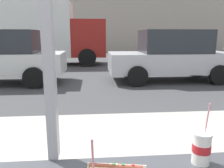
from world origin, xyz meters
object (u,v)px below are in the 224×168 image
object	(u,v)px
parked_car_white	(0,57)
parked_car_silver	(172,56)
box_truck	(36,32)
soda_cup_right	(201,148)

from	to	relation	value
parked_car_white	parked_car_silver	xyz separation A→B (m)	(5.69, -0.00, 0.00)
parked_car_silver	box_truck	xyz separation A→B (m)	(-5.67, 4.96, 0.86)
soda_cup_right	box_truck	bearing A→B (deg)	106.57
soda_cup_right	box_truck	distance (m)	12.21
soda_cup_right	parked_car_white	world-z (taller)	parked_car_white
parked_car_silver	soda_cup_right	bearing A→B (deg)	-108.06
soda_cup_right	parked_car_white	distance (m)	7.58
soda_cup_right	box_truck	xyz separation A→B (m)	(-3.48, 11.68, 0.72)
box_truck	parked_car_white	bearing A→B (deg)	-90.26
parked_car_white	box_truck	size ratio (longest dim) A/B	0.61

